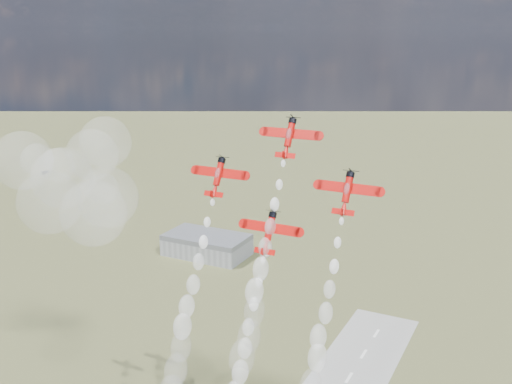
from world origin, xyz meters
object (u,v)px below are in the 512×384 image
at_px(plane_left, 218,176).
at_px(plane_right, 347,192).
at_px(hangar, 207,245).
at_px(plane_lead, 289,137).
at_px(plane_slot, 269,232).

height_order(plane_left, plane_right, same).
xyz_separation_m(hangar, plane_lead, (126.58, -168.94, 103.74)).
relative_size(plane_left, plane_slot, 1.00).
bearing_deg(hangar, plane_slot, -54.82).
xyz_separation_m(plane_lead, plane_left, (-16.06, -5.31, -9.91)).
height_order(plane_lead, plane_right, plane_lead).
height_order(plane_left, plane_slot, plane_left).
bearing_deg(hangar, plane_right, -50.70).
bearing_deg(plane_lead, plane_left, -161.71).
distance_m(plane_lead, plane_right, 19.60).
bearing_deg(plane_lead, plane_right, -18.29).
bearing_deg(plane_right, plane_lead, 161.71).
bearing_deg(plane_slot, plane_right, 18.29).
height_order(hangar, plane_slot, plane_slot).
bearing_deg(plane_right, hangar, 129.30).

